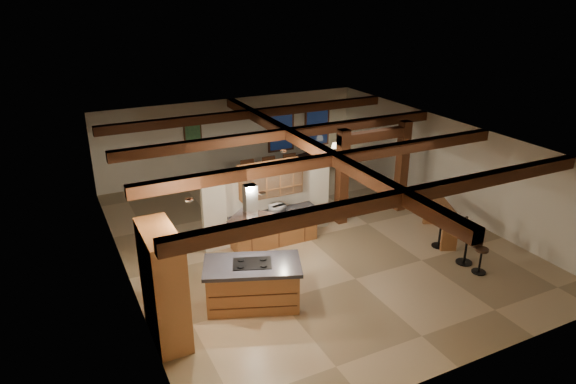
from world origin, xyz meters
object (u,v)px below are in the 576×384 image
kitchen_island (253,284)px  sofa (300,160)px  bar_counter (441,215)px  dining_table (275,189)px

kitchen_island → sofa: bearing=56.0°
sofa → bar_counter: (0.80, -7.09, 0.34)m
dining_table → bar_counter: (3.02, -4.64, 0.31)m
dining_table → bar_counter: bar_counter is taller
sofa → kitchen_island: bearing=40.8°
kitchen_island → dining_table: bearing=60.4°
sofa → dining_table: bearing=32.5°
dining_table → bar_counter: size_ratio=1.05×
dining_table → sofa: dining_table is taller
dining_table → sofa: size_ratio=0.90×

